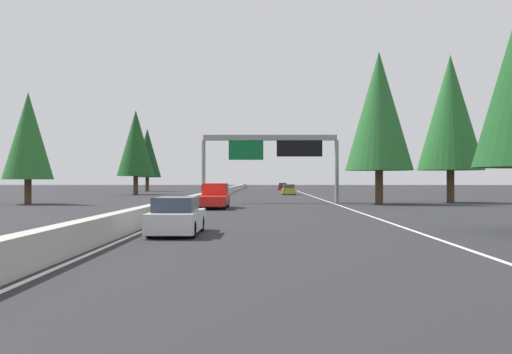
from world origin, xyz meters
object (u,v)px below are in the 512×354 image
at_px(conifer_right_mid, 379,111).
at_px(conifer_right_near, 450,113).
at_px(sedan_mid_right, 289,190).
at_px(sedan_mid_center, 282,187).
at_px(sign_gantry_overhead, 272,149).
at_px(pickup_distant_b, 215,196).
at_px(conifer_left_far, 147,153).
at_px(sedan_mid_left, 177,217).
at_px(conifer_left_mid, 136,143).
at_px(conifer_left_near, 28,136).

bearing_deg(conifer_right_mid, conifer_right_near, -68.79).
bearing_deg(sedan_mid_right, conifer_right_near, -153.63).
relative_size(sedan_mid_center, conifer_right_mid, 0.33).
height_order(sign_gantry_overhead, pickup_distant_b, sign_gantry_overhead).
distance_m(sign_gantry_overhead, conifer_right_near, 16.86).
bearing_deg(conifer_right_mid, pickup_distant_b, 117.62).
height_order(sedan_mid_right, conifer_left_far, conifer_left_far).
relative_size(sedan_mid_left, conifer_left_far, 0.38).
relative_size(conifer_left_mid, conifer_left_far, 1.04).
bearing_deg(conifer_left_mid, conifer_right_near, -127.56).
height_order(conifer_right_mid, conifer_left_near, conifer_right_mid).
bearing_deg(conifer_left_near, conifer_right_mid, -88.92).
xyz_separation_m(sign_gantry_overhead, conifer_left_far, (51.87, 22.36, 2.07)).
bearing_deg(sedan_mid_right, conifer_left_far, 46.45).
bearing_deg(sign_gantry_overhead, conifer_left_far, 23.32).
distance_m(sign_gantry_overhead, conifer_left_near, 21.62).
relative_size(pickup_distant_b, conifer_left_far, 0.48).
height_order(conifer_right_near, conifer_left_mid, conifer_right_near).
relative_size(sign_gantry_overhead, conifer_left_far, 1.09).
xyz_separation_m(conifer_left_mid, conifer_left_far, (24.33, 3.42, -0.26)).
bearing_deg(sedan_mid_center, conifer_right_near, -168.21).
bearing_deg(conifer_right_mid, conifer_left_near, 91.08).
distance_m(sedan_mid_right, sedan_mid_center, 36.38).
xyz_separation_m(pickup_distant_b, conifer_left_near, (6.65, 16.92, 5.04)).
height_order(pickup_distant_b, sedan_mid_center, pickup_distant_b).
height_order(sign_gantry_overhead, sedan_mid_center, sign_gantry_overhead).
distance_m(conifer_left_mid, conifer_left_far, 24.57).
bearing_deg(sedan_mid_center, conifer_left_near, 160.02).
bearing_deg(sign_gantry_overhead, conifer_left_mid, 34.52).
relative_size(sedan_mid_center, conifer_right_near, 0.32).
distance_m(sedan_mid_center, conifer_right_near, 65.89).
xyz_separation_m(sedan_mid_center, conifer_left_near, (-67.42, 24.51, 5.28)).
bearing_deg(conifer_left_near, sedan_mid_center, -19.98).
height_order(conifer_left_near, conifer_left_mid, conifer_left_mid).
height_order(sedan_mid_center, conifer_left_mid, conifer_left_mid).
bearing_deg(sedan_mid_center, conifer_left_mid, 149.03).
height_order(pickup_distant_b, sedan_mid_right, pickup_distant_b).
bearing_deg(pickup_distant_b, conifer_left_far, 16.21).
xyz_separation_m(sedan_mid_left, conifer_right_mid, (27.33, -13.54, 7.48)).
bearing_deg(conifer_left_far, conifer_right_near, -143.00).
relative_size(sedan_mid_right, conifer_right_mid, 0.33).
bearing_deg(pickup_distant_b, sedan_mid_center, -5.85).
bearing_deg(pickup_distant_b, conifer_left_mid, 21.24).
bearing_deg(pickup_distant_b, conifer_right_near, -64.49).
height_order(sedan_mid_right, conifer_right_near, conifer_right_near).
bearing_deg(sign_gantry_overhead, sedan_mid_left, 172.03).
bearing_deg(sedan_mid_right, conifer_left_mid, 91.10).
bearing_deg(pickup_distant_b, sign_gantry_overhead, -24.58).
bearing_deg(conifer_right_near, sedan_mid_left, 145.49).
bearing_deg(pickup_distant_b, sedan_mid_left, -179.22).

